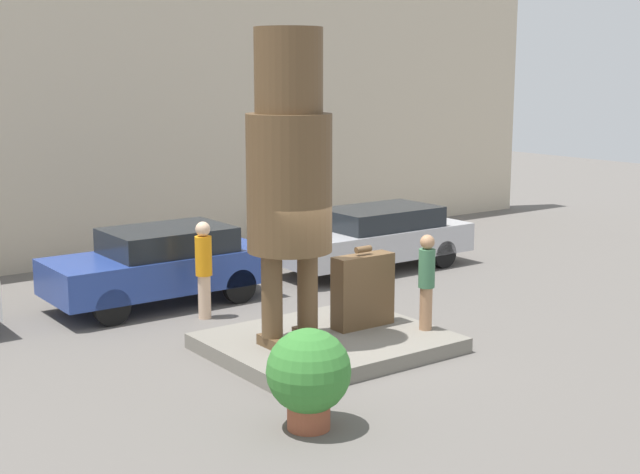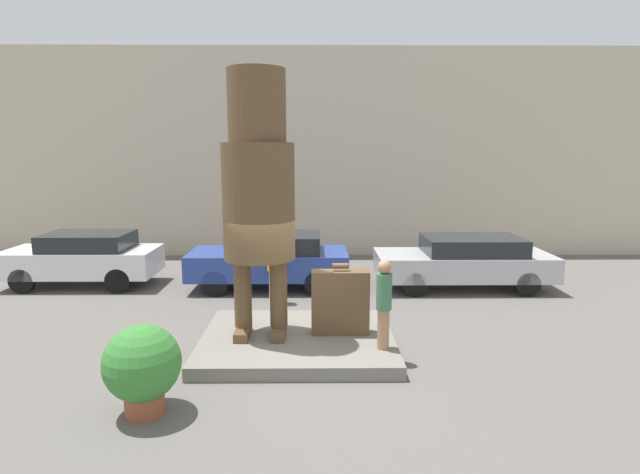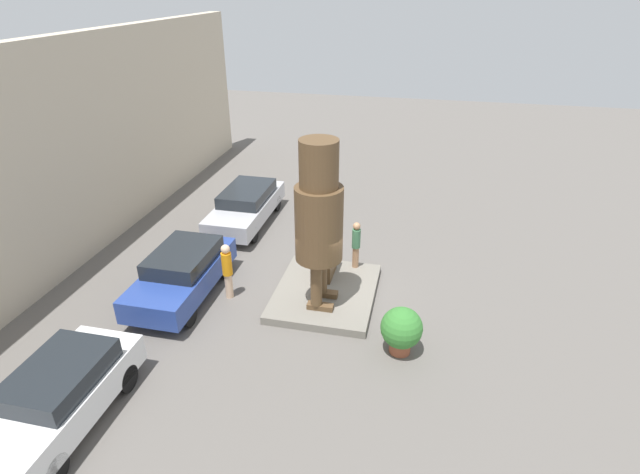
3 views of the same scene
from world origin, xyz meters
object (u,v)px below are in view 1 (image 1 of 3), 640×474
at_px(parked_car_blue, 161,264).
at_px(parked_car_silver, 375,236).
at_px(giant_suitcase, 363,290).
at_px(planter_pot, 309,374).
at_px(worker_hivis, 204,266).
at_px(statue_figure, 289,163).
at_px(tourist, 427,278).

bearing_deg(parked_car_blue, parked_car_silver, 179.03).
relative_size(giant_suitcase, planter_pot, 1.05).
xyz_separation_m(planter_pot, worker_hivis, (1.44, 5.39, 0.27)).
xyz_separation_m(parked_car_blue, planter_pot, (-1.24, -6.79, -0.08)).
bearing_deg(statue_figure, parked_car_blue, 92.51).
distance_m(tourist, parked_car_silver, 5.72).
distance_m(statue_figure, parked_car_silver, 7.08).
relative_size(statue_figure, tourist, 3.04).
distance_m(parked_car_blue, planter_pot, 6.90).
relative_size(parked_car_blue, planter_pot, 3.25).
bearing_deg(planter_pot, worker_hivis, 75.05).
relative_size(planter_pot, worker_hivis, 0.73).
bearing_deg(parked_car_blue, statue_figure, 92.51).
distance_m(giant_suitcase, parked_car_silver, 5.52).
bearing_deg(tourist, parked_car_silver, 59.19).
bearing_deg(giant_suitcase, tourist, -46.71).
bearing_deg(statue_figure, planter_pot, -119.51).
bearing_deg(giant_suitcase, planter_pot, -139.02).
height_order(tourist, parked_car_blue, tourist).
xyz_separation_m(statue_figure, planter_pot, (-1.43, -2.52, -2.42)).
bearing_deg(planter_pot, parked_car_silver, 45.30).
relative_size(giant_suitcase, parked_car_silver, 0.29).
relative_size(giant_suitcase, worker_hivis, 0.76).
height_order(statue_figure, worker_hivis, statue_figure).
distance_m(tourist, planter_pot, 4.13).
bearing_deg(statue_figure, giant_suitcase, 1.86).
bearing_deg(statue_figure, tourist, -17.88).
bearing_deg(tourist, parked_car_blue, 116.21).
xyz_separation_m(giant_suitcase, parked_car_silver, (3.66, 4.12, -0.10)).
height_order(statue_figure, tourist, statue_figure).
bearing_deg(parked_car_blue, worker_hivis, 97.99).
bearing_deg(worker_hivis, statue_figure, -90.19).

